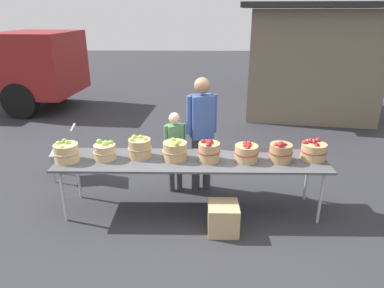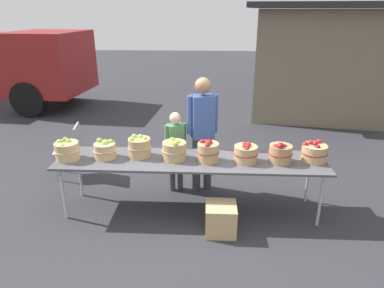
{
  "view_description": "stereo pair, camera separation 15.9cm",
  "coord_description": "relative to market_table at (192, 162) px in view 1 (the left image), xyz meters",
  "views": [
    {
      "loc": [
        0.07,
        -4.13,
        2.57
      ],
      "look_at": [
        0.0,
        0.3,
        0.85
      ],
      "focal_mm": 32.38,
      "sensor_mm": 36.0,
      "label": 1
    },
    {
      "loc": [
        0.23,
        -4.13,
        2.57
      ],
      "look_at": [
        0.0,
        0.3,
        0.85
      ],
      "focal_mm": 32.38,
      "sensor_mm": 36.0,
      "label": 2
    }
  ],
  "objects": [
    {
      "name": "child_customer",
      "position": [
        -0.25,
        0.56,
        0.0
      ],
      "size": [
        0.3,
        0.24,
        1.22
      ],
      "rotation": [
        0.0,
        0.0,
        3.56
      ],
      "color": "#3F3F3F",
      "rests_on": "ground"
    },
    {
      "name": "apple_basket_red_0",
      "position": [
        0.22,
        -0.04,
        0.17
      ],
      "size": [
        0.29,
        0.29,
        0.29
      ],
      "color": "tan",
      "rests_on": "market_table"
    },
    {
      "name": "apple_basket_red_1",
      "position": [
        0.7,
        -0.03,
        0.15
      ],
      "size": [
        0.32,
        0.32,
        0.26
      ],
      "color": "tan",
      "rests_on": "market_table"
    },
    {
      "name": "apple_basket_green_1",
      "position": [
        -1.13,
        0.0,
        0.15
      ],
      "size": [
        0.3,
        0.3,
        0.25
      ],
      "color": "tan",
      "rests_on": "market_table"
    },
    {
      "name": "apple_basket_red_3",
      "position": [
        1.58,
        0.04,
        0.15
      ],
      "size": [
        0.34,
        0.34,
        0.27
      ],
      "color": "tan",
      "rests_on": "market_table"
    },
    {
      "name": "ground_plane",
      "position": [
        0.0,
        0.0,
        -0.72
      ],
      "size": [
        40.0,
        40.0,
        0.0
      ],
      "primitive_type": "plane",
      "color": "#2D2D33"
    },
    {
      "name": "food_kiosk",
      "position": [
        2.93,
        4.9,
        0.67
      ],
      "size": [
        3.92,
        3.42,
        2.74
      ],
      "rotation": [
        0.0,
        0.0,
        -0.16
      ],
      "color": "#726651",
      "rests_on": "ground"
    },
    {
      "name": "vendor_adult",
      "position": [
        0.13,
        0.61,
        0.29
      ],
      "size": [
        0.44,
        0.3,
        1.71
      ],
      "rotation": [
        0.0,
        0.0,
        3.42
      ],
      "color": "#3F3F3F",
      "rests_on": "ground"
    },
    {
      "name": "apple_basket_red_2",
      "position": [
        1.14,
        -0.03,
        0.16
      ],
      "size": [
        0.31,
        0.31,
        0.29
      ],
      "color": "#A87F51",
      "rests_on": "market_table"
    },
    {
      "name": "apple_basket_green_0",
      "position": [
        -1.61,
        -0.07,
        0.16
      ],
      "size": [
        0.33,
        0.33,
        0.29
      ],
      "color": "tan",
      "rests_on": "market_table"
    },
    {
      "name": "folding_chair",
      "position": [
        -1.99,
        0.97,
        -0.21
      ],
      "size": [
        0.47,
        0.47,
        0.86
      ],
      "rotation": [
        0.0,
        0.0,
        4.9
      ],
      "color": "#99999E",
      "rests_on": "ground"
    },
    {
      "name": "market_table",
      "position": [
        0.0,
        0.0,
        0.0
      ],
      "size": [
        3.5,
        0.76,
        0.75
      ],
      "color": "#4C4C51",
      "rests_on": "ground"
    },
    {
      "name": "produce_crate",
      "position": [
        0.39,
        -0.5,
        -0.53
      ],
      "size": [
        0.37,
        0.37,
        0.37
      ],
      "primitive_type": "cube",
      "color": "tan",
      "rests_on": "ground"
    },
    {
      "name": "apple_basket_green_2",
      "position": [
        -0.68,
        0.07,
        0.16
      ],
      "size": [
        0.31,
        0.31,
        0.29
      ],
      "color": "tan",
      "rests_on": "market_table"
    },
    {
      "name": "apple_basket_green_3",
      "position": [
        -0.21,
        0.01,
        0.16
      ],
      "size": [
        0.33,
        0.33,
        0.28
      ],
      "color": "tan",
      "rests_on": "market_table"
    }
  ]
}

